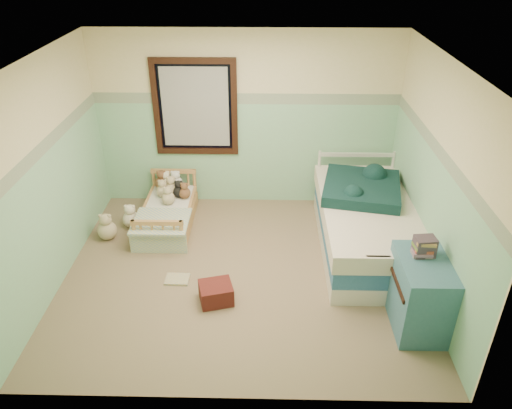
{
  "coord_description": "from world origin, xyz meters",
  "views": [
    {
      "loc": [
        0.28,
        -4.65,
        3.6
      ],
      "look_at": [
        0.17,
        0.35,
        0.74
      ],
      "focal_mm": 34.02,
      "sensor_mm": 36.0,
      "label": 1
    }
  ],
  "objects_px": {
    "twin_bed_frame": "(364,242)",
    "red_pillow": "(216,293)",
    "plush_floor_cream": "(131,219)",
    "floor_book": "(177,279)",
    "plush_floor_tan": "(107,230)",
    "dresser": "(420,294)",
    "toddler_bed_frame": "(168,219)"
  },
  "relations": [
    {
      "from": "twin_bed_frame",
      "to": "dresser",
      "type": "relative_size",
      "value": 2.8
    },
    {
      "from": "plush_floor_cream",
      "to": "plush_floor_tan",
      "type": "bearing_deg",
      "value": -128.58
    },
    {
      "from": "plush_floor_cream",
      "to": "floor_book",
      "type": "relative_size",
      "value": 0.83
    },
    {
      "from": "plush_floor_cream",
      "to": "red_pillow",
      "type": "relative_size",
      "value": 0.66
    },
    {
      "from": "twin_bed_frame",
      "to": "red_pillow",
      "type": "bearing_deg",
      "value": -150.07
    },
    {
      "from": "toddler_bed_frame",
      "to": "plush_floor_cream",
      "type": "bearing_deg",
      "value": -173.07
    },
    {
      "from": "red_pillow",
      "to": "plush_floor_tan",
      "type": "bearing_deg",
      "value": 142.15
    },
    {
      "from": "plush_floor_cream",
      "to": "twin_bed_frame",
      "type": "relative_size",
      "value": 0.11
    },
    {
      "from": "toddler_bed_frame",
      "to": "plush_floor_tan",
      "type": "distance_m",
      "value": 0.83
    },
    {
      "from": "toddler_bed_frame",
      "to": "red_pillow",
      "type": "bearing_deg",
      "value": -62.67
    },
    {
      "from": "twin_bed_frame",
      "to": "dresser",
      "type": "distance_m",
      "value": 1.4
    },
    {
      "from": "toddler_bed_frame",
      "to": "plush_floor_tan",
      "type": "height_order",
      "value": "plush_floor_tan"
    },
    {
      "from": "red_pillow",
      "to": "floor_book",
      "type": "xyz_separation_m",
      "value": [
        -0.49,
        0.35,
        -0.1
      ]
    },
    {
      "from": "twin_bed_frame",
      "to": "dresser",
      "type": "height_order",
      "value": "dresser"
    },
    {
      "from": "toddler_bed_frame",
      "to": "dresser",
      "type": "relative_size",
      "value": 1.68
    },
    {
      "from": "twin_bed_frame",
      "to": "red_pillow",
      "type": "distance_m",
      "value": 2.08
    },
    {
      "from": "plush_floor_tan",
      "to": "floor_book",
      "type": "bearing_deg",
      "value": -38.96
    },
    {
      "from": "plush_floor_tan",
      "to": "red_pillow",
      "type": "distance_m",
      "value": 1.97
    },
    {
      "from": "dresser",
      "to": "toddler_bed_frame",
      "type": "bearing_deg",
      "value": 147.28
    },
    {
      "from": "plush_floor_cream",
      "to": "twin_bed_frame",
      "type": "xyz_separation_m",
      "value": [
        3.11,
        -0.47,
        -0.01
      ]
    },
    {
      "from": "plush_floor_cream",
      "to": "red_pillow",
      "type": "xyz_separation_m",
      "value": [
        1.31,
        -1.51,
        -0.01
      ]
    },
    {
      "from": "toddler_bed_frame",
      "to": "dresser",
      "type": "bearing_deg",
      "value": -32.72
    },
    {
      "from": "plush_floor_cream",
      "to": "floor_book",
      "type": "bearing_deg",
      "value": -54.81
    },
    {
      "from": "red_pillow",
      "to": "floor_book",
      "type": "bearing_deg",
      "value": 144.67
    },
    {
      "from": "red_pillow",
      "to": "floor_book",
      "type": "height_order",
      "value": "red_pillow"
    },
    {
      "from": "plush_floor_tan",
      "to": "twin_bed_frame",
      "type": "distance_m",
      "value": 3.36
    },
    {
      "from": "twin_bed_frame",
      "to": "dresser",
      "type": "bearing_deg",
      "value": -77.55
    },
    {
      "from": "red_pillow",
      "to": "floor_book",
      "type": "relative_size",
      "value": 1.27
    },
    {
      "from": "plush_floor_tan",
      "to": "dresser",
      "type": "bearing_deg",
      "value": -22.42
    },
    {
      "from": "plush_floor_cream",
      "to": "dresser",
      "type": "relative_size",
      "value": 0.29
    },
    {
      "from": "dresser",
      "to": "red_pillow",
      "type": "relative_size",
      "value": 2.22
    },
    {
      "from": "plush_floor_cream",
      "to": "floor_book",
      "type": "xyz_separation_m",
      "value": [
        0.82,
        -1.16,
        -0.1
      ]
    }
  ]
}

